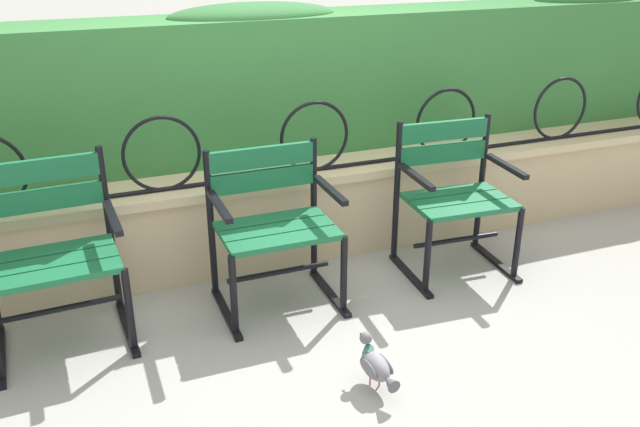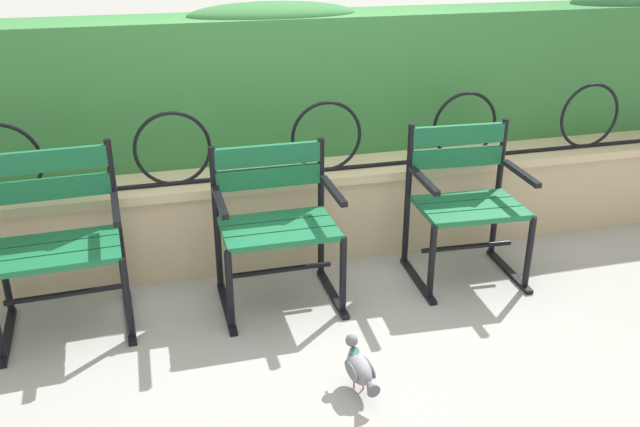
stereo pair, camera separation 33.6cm
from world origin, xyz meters
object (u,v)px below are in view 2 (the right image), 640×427
at_px(park_chair_left, 56,237).
at_px(pigeon_far_side, 360,369).
at_px(park_chair_centre, 276,219).
at_px(park_chair_right, 465,198).

bearing_deg(park_chair_left, pigeon_far_side, -36.01).
xyz_separation_m(park_chair_centre, pigeon_far_side, (0.18, -0.89, -0.35)).
xyz_separation_m(park_chair_left, park_chair_right, (2.17, -0.03, -0.01)).
bearing_deg(pigeon_far_side, park_chair_right, 44.42).
height_order(park_chair_right, pigeon_far_side, park_chair_right).
height_order(park_chair_centre, pigeon_far_side, park_chair_centre).
xyz_separation_m(park_chair_left, pigeon_far_side, (1.26, -0.92, -0.36)).
distance_m(park_chair_centre, park_chair_right, 1.08).
relative_size(park_chair_left, park_chair_centre, 1.08).
height_order(park_chair_left, pigeon_far_side, park_chair_left).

